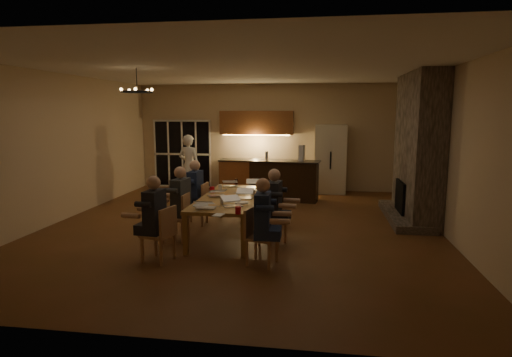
% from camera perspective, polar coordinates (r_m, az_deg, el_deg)
% --- Properties ---
extents(floor, '(9.00, 9.00, 0.00)m').
position_cam_1_polar(floor, '(8.96, -2.01, -6.46)').
color(floor, brown).
rests_on(floor, ground).
extents(back_wall, '(8.00, 0.04, 3.20)m').
position_cam_1_polar(back_wall, '(13.13, 1.56, 5.51)').
color(back_wall, '#C6AA8C').
rests_on(back_wall, ground).
extents(left_wall, '(0.04, 9.00, 3.20)m').
position_cam_1_polar(left_wall, '(10.21, -24.90, 3.73)').
color(left_wall, '#C6AA8C').
rests_on(left_wall, ground).
extents(right_wall, '(0.04, 9.00, 3.20)m').
position_cam_1_polar(right_wall, '(8.87, 24.43, 3.11)').
color(right_wall, '#C6AA8C').
rests_on(right_wall, ground).
extents(ceiling, '(8.00, 9.00, 0.04)m').
position_cam_1_polar(ceiling, '(8.68, -2.13, 14.50)').
color(ceiling, white).
rests_on(ceiling, back_wall).
extents(french_doors, '(1.86, 0.08, 2.10)m').
position_cam_1_polar(french_doors, '(13.72, -9.77, 3.22)').
color(french_doors, black).
rests_on(french_doors, ground).
extents(fireplace, '(0.58, 2.50, 3.20)m').
position_cam_1_polar(fireplace, '(9.95, 20.79, 3.87)').
color(fireplace, '#6E6056').
rests_on(fireplace, ground).
extents(kitchenette, '(2.24, 0.68, 2.40)m').
position_cam_1_polar(kitchenette, '(12.89, 0.05, 3.67)').
color(kitchenette, brown).
rests_on(kitchenette, ground).
extents(refrigerator, '(0.90, 0.68, 2.00)m').
position_cam_1_polar(refrigerator, '(12.72, 9.87, 2.56)').
color(refrigerator, beige).
rests_on(refrigerator, ground).
extents(dining_table, '(1.10, 2.73, 0.75)m').
position_cam_1_polar(dining_table, '(8.34, -3.40, -4.97)').
color(dining_table, '#AB8844').
rests_on(dining_table, ground).
extents(bar_island, '(1.95, 0.88, 1.08)m').
position_cam_1_polar(bar_island, '(11.56, 3.78, -0.25)').
color(bar_island, black).
rests_on(bar_island, ground).
extents(chair_left_near, '(0.54, 0.54, 0.89)m').
position_cam_1_polar(chair_left_near, '(7.04, -12.94, -7.22)').
color(chair_left_near, tan).
rests_on(chair_left_near, ground).
extents(chair_left_mid, '(0.45, 0.45, 0.89)m').
position_cam_1_polar(chair_left_mid, '(8.04, -10.67, -5.12)').
color(chair_left_mid, tan).
rests_on(chair_left_mid, ground).
extents(chair_left_far, '(0.45, 0.45, 0.89)m').
position_cam_1_polar(chair_left_far, '(9.13, -7.98, -3.38)').
color(chair_left_far, tan).
rests_on(chair_left_far, ground).
extents(chair_right_near, '(0.53, 0.53, 0.89)m').
position_cam_1_polar(chair_right_near, '(6.71, 0.82, -7.77)').
color(chair_right_near, tan).
rests_on(chair_right_near, ground).
extents(chair_right_mid, '(0.55, 0.55, 0.89)m').
position_cam_1_polar(chair_right_mid, '(7.69, 2.23, -5.61)').
color(chair_right_mid, tan).
rests_on(chair_right_mid, ground).
extents(chair_right_far, '(0.53, 0.53, 0.89)m').
position_cam_1_polar(chair_right_far, '(8.86, 2.64, -3.68)').
color(chair_right_far, tan).
rests_on(chair_right_far, ground).
extents(person_left_near, '(0.66, 0.66, 1.38)m').
position_cam_1_polar(person_left_near, '(7.00, -13.34, -5.25)').
color(person_left_near, '#262731').
rests_on(person_left_near, ground).
extents(person_right_near, '(0.61, 0.61, 1.38)m').
position_cam_1_polar(person_right_near, '(6.58, 0.91, -5.90)').
color(person_right_near, navy).
rests_on(person_right_near, ground).
extents(person_left_mid, '(0.69, 0.69, 1.38)m').
position_cam_1_polar(person_left_mid, '(8.05, -9.98, -3.29)').
color(person_left_mid, '#353A3F').
rests_on(person_left_mid, ground).
extents(person_right_mid, '(0.65, 0.65, 1.38)m').
position_cam_1_polar(person_right_mid, '(7.62, 2.43, -3.85)').
color(person_right_mid, '#262731').
rests_on(person_right_mid, ground).
extents(person_left_far, '(0.64, 0.64, 1.38)m').
position_cam_1_polar(person_left_far, '(9.05, -8.08, -1.91)').
color(person_left_far, navy).
rests_on(person_left_far, ground).
extents(standing_person, '(0.71, 0.55, 1.75)m').
position_cam_1_polar(standing_person, '(12.18, -8.91, 1.71)').
color(standing_person, white).
rests_on(standing_person, ground).
extents(chandelier, '(0.62, 0.62, 0.03)m').
position_cam_1_polar(chandelier, '(8.70, -15.56, 11.07)').
color(chandelier, black).
rests_on(chandelier, ceiling).
extents(laptop_a, '(0.32, 0.28, 0.23)m').
position_cam_1_polar(laptop_a, '(7.29, -6.70, -3.09)').
color(laptop_a, silver).
rests_on(laptop_a, dining_table).
extents(laptop_b, '(0.42, 0.40, 0.23)m').
position_cam_1_polar(laptop_b, '(7.40, -3.16, -2.88)').
color(laptop_b, silver).
rests_on(laptop_b, dining_table).
extents(laptop_c, '(0.41, 0.39, 0.23)m').
position_cam_1_polar(laptop_c, '(8.32, -5.28, -1.59)').
color(laptop_c, silver).
rests_on(laptop_c, dining_table).
extents(laptop_d, '(0.33, 0.30, 0.23)m').
position_cam_1_polar(laptop_d, '(8.06, -1.57, -1.89)').
color(laptop_d, silver).
rests_on(laptop_d, dining_table).
extents(laptop_e, '(0.35, 0.31, 0.23)m').
position_cam_1_polar(laptop_e, '(9.40, -3.42, -0.36)').
color(laptop_e, silver).
rests_on(laptop_e, dining_table).
extents(laptop_f, '(0.36, 0.32, 0.23)m').
position_cam_1_polar(laptop_f, '(9.21, -0.32, -0.54)').
color(laptop_f, silver).
rests_on(laptop_f, dining_table).
extents(mug_front, '(0.07, 0.07, 0.10)m').
position_cam_1_polar(mug_front, '(7.84, -4.02, -2.69)').
color(mug_front, white).
rests_on(mug_front, dining_table).
extents(mug_mid, '(0.07, 0.07, 0.10)m').
position_cam_1_polar(mug_mid, '(8.73, -2.27, -1.48)').
color(mug_mid, white).
rests_on(mug_mid, dining_table).
extents(mug_back, '(0.08, 0.08, 0.10)m').
position_cam_1_polar(mug_back, '(9.07, -4.79, -1.11)').
color(mug_back, white).
rests_on(mug_back, dining_table).
extents(redcup_near, '(0.09, 0.09, 0.12)m').
position_cam_1_polar(redcup_near, '(6.86, -2.40, -4.27)').
color(redcup_near, red).
rests_on(redcup_near, dining_table).
extents(redcup_mid, '(0.10, 0.10, 0.12)m').
position_cam_1_polar(redcup_mid, '(8.70, -5.86, -1.49)').
color(redcup_mid, red).
rests_on(redcup_mid, dining_table).
extents(can_silver, '(0.06, 0.06, 0.12)m').
position_cam_1_polar(can_silver, '(7.57, -4.60, -3.03)').
color(can_silver, '#B2B2B7').
rests_on(can_silver, dining_table).
extents(can_cola, '(0.07, 0.07, 0.12)m').
position_cam_1_polar(can_cola, '(9.67, -2.66, -0.41)').
color(can_cola, '#3F0F0C').
rests_on(can_cola, dining_table).
extents(can_right, '(0.07, 0.07, 0.12)m').
position_cam_1_polar(can_right, '(8.41, -0.42, -1.80)').
color(can_right, '#B2B2B7').
rests_on(can_right, dining_table).
extents(plate_near, '(0.25, 0.25, 0.02)m').
position_cam_1_polar(plate_near, '(7.68, -1.93, -3.23)').
color(plate_near, white).
rests_on(plate_near, dining_table).
extents(plate_left, '(0.28, 0.28, 0.02)m').
position_cam_1_polar(plate_left, '(7.49, -7.40, -3.61)').
color(plate_left, white).
rests_on(plate_left, dining_table).
extents(plate_far, '(0.22, 0.22, 0.02)m').
position_cam_1_polar(plate_far, '(8.84, 0.48, -1.62)').
color(plate_far, white).
rests_on(plate_far, dining_table).
extents(notepad, '(0.18, 0.23, 0.01)m').
position_cam_1_polar(notepad, '(6.80, -5.04, -4.87)').
color(notepad, white).
rests_on(notepad, dining_table).
extents(bar_bottle, '(0.08, 0.08, 0.24)m').
position_cam_1_polar(bar_bottle, '(11.49, 1.43, 3.03)').
color(bar_bottle, '#99999E').
rests_on(bar_bottle, bar_island).
extents(bar_blender, '(0.17, 0.17, 0.42)m').
position_cam_1_polar(bar_blender, '(11.41, 6.09, 3.40)').
color(bar_blender, silver).
rests_on(bar_blender, bar_island).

